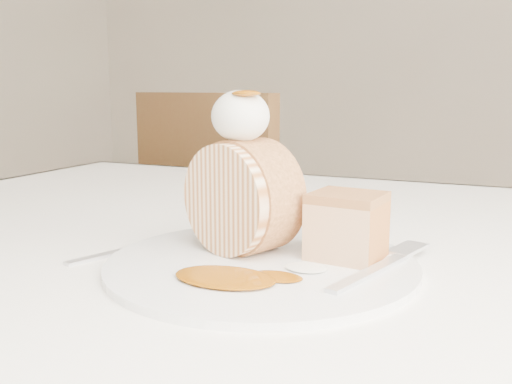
% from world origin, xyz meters
% --- Properties ---
extents(table, '(1.40, 0.90, 0.75)m').
position_xyz_m(table, '(0.00, 0.20, 0.66)').
color(table, white).
rests_on(table, ground).
extents(chair_far, '(0.52, 0.52, 0.90)m').
position_xyz_m(chair_far, '(-0.49, 0.90, 0.52)').
color(chair_far, brown).
rests_on(chair_far, ground).
extents(plate, '(0.32, 0.32, 0.01)m').
position_xyz_m(plate, '(-0.05, 0.08, 0.75)').
color(plate, white).
rests_on(plate, table).
extents(roulade_slice, '(0.12, 0.09, 0.11)m').
position_xyz_m(roulade_slice, '(-0.08, 0.10, 0.81)').
color(roulade_slice, beige).
rests_on(roulade_slice, plate).
extents(cake_chunk, '(0.07, 0.07, 0.05)m').
position_xyz_m(cake_chunk, '(0.02, 0.12, 0.78)').
color(cake_chunk, '#BF7948').
rests_on(cake_chunk, plate).
extents(whipped_cream, '(0.06, 0.06, 0.05)m').
position_xyz_m(whipped_cream, '(-0.08, 0.10, 0.89)').
color(whipped_cream, silver).
rests_on(whipped_cream, roulade_slice).
extents(caramel_drizzle, '(0.03, 0.02, 0.01)m').
position_xyz_m(caramel_drizzle, '(-0.07, 0.09, 0.92)').
color(caramel_drizzle, '#864405').
rests_on(caramel_drizzle, whipped_cream).
extents(caramel_pool, '(0.10, 0.07, 0.00)m').
position_xyz_m(caramel_pool, '(-0.06, 0.01, 0.76)').
color(caramel_pool, '#864405').
rests_on(caramel_pool, plate).
extents(fork, '(0.07, 0.17, 0.00)m').
position_xyz_m(fork, '(0.05, 0.08, 0.76)').
color(fork, silver).
rests_on(fork, plate).
extents(spoon, '(0.07, 0.14, 0.00)m').
position_xyz_m(spoon, '(-0.20, 0.06, 0.75)').
color(spoon, silver).
rests_on(spoon, table).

